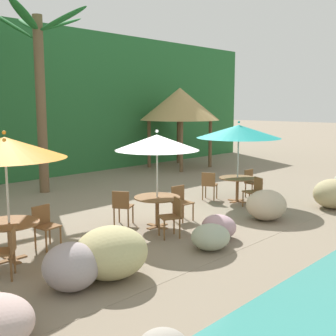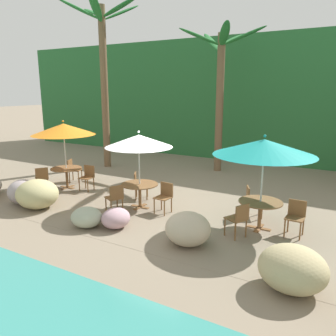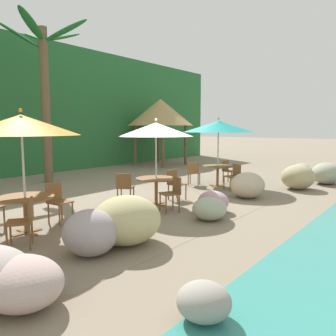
% 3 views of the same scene
% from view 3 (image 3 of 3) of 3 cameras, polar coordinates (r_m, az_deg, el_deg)
% --- Properties ---
extents(ground_plane, '(120.00, 120.00, 0.00)m').
position_cam_3_polar(ground_plane, '(9.64, -1.06, -5.57)').
color(ground_plane, gray).
extents(terrace_deck, '(18.00, 5.20, 0.01)m').
position_cam_3_polar(terrace_deck, '(9.63, -1.06, -5.55)').
color(terrace_deck, gray).
rests_on(terrace_deck, ground).
extents(foliage_backdrop, '(28.00, 2.40, 6.00)m').
position_cam_3_polar(foliage_backdrop, '(16.68, -26.01, 9.38)').
color(foliage_backdrop, '#286633').
rests_on(foliage_backdrop, ground).
extents(rock_seawall, '(15.74, 3.29, 0.88)m').
position_cam_3_polar(rock_seawall, '(7.54, 7.48, -6.24)').
color(rock_seawall, '#A3A796').
rests_on(rock_seawall, ground).
extents(umbrella_orange, '(2.21, 2.21, 2.45)m').
position_cam_3_polar(umbrella_orange, '(6.99, -23.85, 6.75)').
color(umbrella_orange, silver).
rests_on(umbrella_orange, ground).
extents(dining_table_orange, '(1.10, 1.10, 0.74)m').
position_cam_3_polar(dining_table_orange, '(7.15, -23.26, -5.52)').
color(dining_table_orange, brown).
rests_on(dining_table_orange, ground).
extents(chair_orange_seaward, '(0.47, 0.47, 0.87)m').
position_cam_3_polar(chair_orange_seaward, '(7.74, -18.43, -5.15)').
color(chair_orange_seaward, brown).
rests_on(chair_orange_seaward, ground).
extents(chair_orange_left, '(0.59, 0.59, 0.87)m').
position_cam_3_polar(chair_orange_left, '(6.34, -23.35, -8.01)').
color(chair_orange_left, brown).
rests_on(chair_orange_left, ground).
extents(umbrella_white, '(1.98, 1.98, 2.33)m').
position_cam_3_polar(umbrella_white, '(8.86, -2.08, 6.59)').
color(umbrella_white, silver).
rests_on(umbrella_white, ground).
extents(dining_table_white, '(1.10, 1.10, 0.74)m').
position_cam_3_polar(dining_table_white, '(8.98, -2.04, -2.50)').
color(dining_table_white, brown).
rests_on(dining_table_white, ground).
extents(chair_white_seaward, '(0.46, 0.46, 0.87)m').
position_cam_3_polar(chair_white_seaward, '(9.66, 1.19, -2.43)').
color(chair_white_seaward, brown).
rests_on(chair_white_seaward, ground).
extents(chair_white_inland, '(0.58, 0.58, 0.87)m').
position_cam_3_polar(chair_white_inland, '(9.10, -7.42, -3.08)').
color(chair_white_inland, brown).
rests_on(chair_white_inland, ground).
extents(chair_white_left, '(0.57, 0.57, 0.87)m').
position_cam_3_polar(chair_white_left, '(8.27, 0.84, -4.03)').
color(chair_white_left, brown).
rests_on(chair_white_left, ground).
extents(umbrella_teal, '(2.49, 2.49, 2.43)m').
position_cam_3_polar(umbrella_teal, '(11.88, 8.64, 7.03)').
color(umbrella_teal, silver).
rests_on(umbrella_teal, ground).
extents(dining_table_teal, '(1.10, 1.10, 0.74)m').
position_cam_3_polar(dining_table_teal, '(11.97, 8.51, -0.20)').
color(dining_table_teal, brown).
rests_on(dining_table_teal, ground).
extents(chair_teal_seaward, '(0.44, 0.44, 0.87)m').
position_cam_3_polar(chair_teal_seaward, '(12.75, 10.21, -0.26)').
color(chair_teal_seaward, brown).
rests_on(chair_teal_seaward, ground).
extents(chair_teal_inland, '(0.56, 0.56, 0.87)m').
position_cam_3_polar(chair_teal_inland, '(12.02, 4.42, -0.61)').
color(chair_teal_inland, brown).
rests_on(chair_teal_inland, ground).
extents(chair_teal_left, '(0.57, 0.57, 0.87)m').
position_cam_3_polar(chair_teal_left, '(11.34, 11.23, -1.17)').
color(chair_teal_left, brown).
rests_on(chair_teal_left, ground).
extents(palm_tree_second, '(3.34, 3.46, 5.98)m').
position_cam_3_polar(palm_tree_second, '(13.55, -20.43, 14.36)').
color(palm_tree_second, brown).
rests_on(palm_tree_second, ground).
extents(palapa_hut, '(3.67, 3.67, 3.67)m').
position_cam_3_polar(palapa_hut, '(18.75, -1.32, 9.46)').
color(palapa_hut, brown).
rests_on(palapa_hut, ground).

